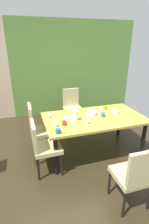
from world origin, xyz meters
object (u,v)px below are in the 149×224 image
object	(u,v)px
chair_head_near	(135,174)
cup_north	(105,108)
wine_glass_west	(56,121)
wine_glass_left	(48,113)
wine_glass_right	(87,118)
chair_left_near	(43,145)
cup_near_window	(58,131)
cup_rear	(64,123)
serving_bowl_near_shelf	(91,113)
pitcher_corner	(75,115)
serving_bowl_south	(68,118)
cup_center	(103,115)
wine_glass_east	(101,108)
chair_head_far	(72,105)
serving_bowl_front	(115,112)
dining_table	(94,121)
chair_left_far	(38,127)

from	to	relation	value
chair_head_near	cup_north	xyz separation A→B (m)	(0.39, 1.64, 0.26)
wine_glass_west	cup_north	bearing A→B (deg)	22.92
wine_glass_left	wine_glass_right	bearing A→B (deg)	-38.02
chair_left_near	cup_near_window	xyz separation A→B (m)	(0.24, -0.11, 0.27)
chair_head_near	cup_rear	world-z (taller)	chair_head_near
serving_bowl_near_shelf	pitcher_corner	bearing A→B (deg)	-156.56
wine_glass_right	serving_bowl_south	distance (m)	0.40
cup_center	pitcher_corner	xyz separation A→B (m)	(-0.55, 0.00, 0.06)
wine_glass_east	wine_glass_left	bearing A→B (deg)	175.61
chair_head_far	cup_near_window	bearing A→B (deg)	66.70
serving_bowl_south	serving_bowl_front	bearing A→B (deg)	0.13
serving_bowl_near_shelf	pitcher_corner	xyz separation A→B (m)	(-0.38, -0.17, 0.07)
wine_glass_west	wine_glass_left	bearing A→B (deg)	97.61
serving_bowl_front	chair_left_near	bearing A→B (deg)	-166.96
chair_left_near	pitcher_corner	world-z (taller)	pitcher_corner
dining_table	wine_glass_west	size ratio (longest dim) A/B	13.15
dining_table	serving_bowl_near_shelf	world-z (taller)	serving_bowl_near_shelf
dining_table	cup_center	distance (m)	0.20
wine_glass_left	wine_glass_west	bearing A→B (deg)	-82.39
chair_head_far	pitcher_corner	distance (m)	1.45
serving_bowl_near_shelf	serving_bowl_south	bearing A→B (deg)	-170.54
cup_center	cup_north	size ratio (longest dim) A/B	1.04
chair_left_far	chair_head_far	bearing A→B (deg)	136.14
chair_left_near	serving_bowl_near_shelf	distance (m)	1.14
chair_head_far	wine_glass_left	world-z (taller)	chair_head_far
wine_glass_east	serving_bowl_south	world-z (taller)	wine_glass_east
chair_left_far	serving_bowl_south	size ratio (longest dim) A/B	6.52
chair_head_far	cup_north	bearing A→B (deg)	111.80
chair_head_far	cup_rear	bearing A→B (deg)	68.62
chair_head_near	wine_glass_east	world-z (taller)	chair_head_near
wine_glass_east	chair_left_far	bearing A→B (deg)	172.89
dining_table	wine_glass_west	world-z (taller)	wine_glass_west
dining_table	chair_left_near	size ratio (longest dim) A/B	2.03
serving_bowl_near_shelf	cup_near_window	world-z (taller)	cup_near_window
wine_glass_right	serving_bowl_near_shelf	distance (m)	0.45
pitcher_corner	chair_left_far	bearing A→B (deg)	152.91
wine_glass_east	wine_glass_left	size ratio (longest dim) A/B	1.11
chair_left_near	serving_bowl_near_shelf	bearing A→B (deg)	112.70
cup_center	pitcher_corner	bearing A→B (deg)	179.84
chair_head_near	pitcher_corner	bearing A→B (deg)	106.07
serving_bowl_front	serving_bowl_near_shelf	bearing A→B (deg)	170.69
chair_head_near	wine_glass_east	bearing A→B (deg)	81.40
wine_glass_east	serving_bowl_south	xyz separation A→B (m)	(-0.70, -0.09, -0.09)
dining_table	cup_rear	size ratio (longest dim) A/B	23.96
serving_bowl_front	cup_rear	xyz separation A→B (m)	(-1.10, -0.22, 0.02)
cup_center	cup_near_window	bearing A→B (deg)	-158.57
dining_table	chair_head_far	bearing A→B (deg)	91.33
dining_table	serving_bowl_front	xyz separation A→B (m)	(0.48, 0.05, 0.10)
dining_table	wine_glass_left	size ratio (longest dim) A/B	13.98
chair_left_far	serving_bowl_south	bearing A→B (deg)	65.65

